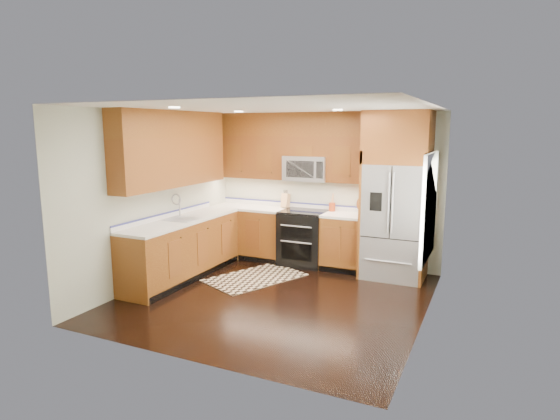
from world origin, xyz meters
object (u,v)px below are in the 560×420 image
at_px(range, 303,238).
at_px(refrigerator, 396,196).
at_px(knife_block, 286,200).
at_px(utensil_crock, 332,205).
at_px(rug, 255,277).

bearing_deg(range, refrigerator, -1.40).
distance_m(knife_block, utensil_crock, 0.88).
bearing_deg(knife_block, refrigerator, -7.46).
bearing_deg(utensil_crock, rug, -124.95).
bearing_deg(rug, refrigerator, 50.96).
bearing_deg(range, utensil_crock, 24.27).
relative_size(refrigerator, rug, 1.74).
height_order(range, utensil_crock, utensil_crock).
relative_size(range, refrigerator, 0.36).
height_order(refrigerator, utensil_crock, refrigerator).
xyz_separation_m(refrigerator, knife_block, (-1.99, 0.26, -0.24)).
bearing_deg(rug, range, 92.43).
bearing_deg(knife_block, rug, -88.64).
xyz_separation_m(rug, knife_block, (-0.03, 1.24, 1.06)).
relative_size(range, rug, 0.63).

